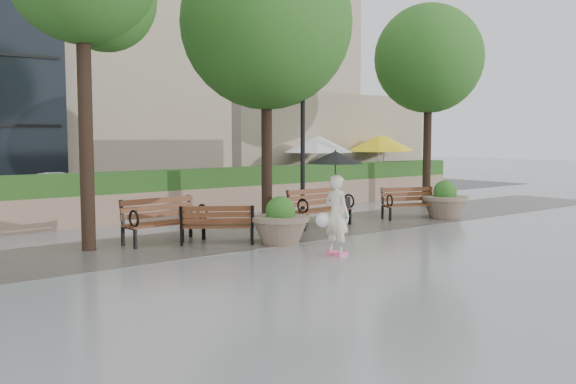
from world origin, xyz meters
TOP-DOWN VIEW (x-y plane):
  - ground at (0.00, 0.00)m, footprint 100.00×100.00m
  - cobble_strip at (0.00, 3.00)m, footprint 28.00×3.20m
  - hedge_wall at (0.00, 7.00)m, footprint 24.00×0.80m
  - cafe_wall at (9.50, 10.00)m, footprint 10.00×0.60m
  - cafe_hedge at (9.00, 7.80)m, footprint 8.00×0.50m
  - asphalt_street at (0.00, 11.00)m, footprint 40.00×7.00m
  - bench_1 at (-2.05, 3.31)m, footprint 1.84×0.84m
  - bench_2 at (-1.23, 2.48)m, footprint 1.63×1.38m
  - bench_3 at (2.18, 2.97)m, footprint 1.85×0.86m
  - bench_4 at (5.22, 2.58)m, footprint 1.72×1.15m
  - planter_left at (-0.19, 1.62)m, footprint 1.23×1.23m
  - planter_right at (6.10, 2.09)m, footprint 1.27×1.27m
  - lamppost at (2.21, 3.69)m, footprint 0.28×0.28m
  - tree_1 at (1.71, 4.46)m, footprint 4.42×4.42m
  - tree_2 at (9.14, 5.12)m, footprint 3.72×3.67m
  - patio_umb_white at (7.13, 8.54)m, footprint 2.50×2.50m
  - patio_umb_yellow_a at (9.96, 8.18)m, footprint 2.50×2.50m
  - patio_umb_yellow_b at (11.09, 8.90)m, footprint 2.50×2.50m
  - car_right at (-1.67, 9.79)m, footprint 3.80×1.70m
  - pedestrian at (-0.18, -0.07)m, footprint 1.09×1.09m

SIDE VIEW (x-z plane):
  - ground at x=0.00m, z-range 0.00..0.00m
  - asphalt_street at x=0.00m, z-range 0.00..0.00m
  - cobble_strip at x=0.00m, z-range 0.00..0.01m
  - bench_2 at x=-1.23m, z-range -0.17..0.67m
  - bench_4 at x=5.22m, z-range -0.17..0.69m
  - bench_3 at x=2.18m, z-range -0.19..0.77m
  - bench_1 at x=-2.05m, z-range -0.19..0.77m
  - planter_left at x=-0.19m, z-range -0.11..0.92m
  - planter_right at x=6.10m, z-range -0.12..0.95m
  - cafe_hedge at x=9.00m, z-range 0.00..0.90m
  - car_right at x=-1.67m, z-range 0.00..1.21m
  - hedge_wall at x=0.00m, z-range -0.01..1.34m
  - pedestrian at x=-0.18m, z-range 0.22..2.22m
  - lamppost at x=2.21m, z-range -0.25..3.94m
  - patio_umb_white at x=7.13m, z-range 0.84..3.14m
  - patio_umb_yellow_a at x=9.96m, z-range 0.84..3.14m
  - patio_umb_yellow_b at x=11.09m, z-range 0.84..3.14m
  - cafe_wall at x=9.50m, z-range 0.00..4.00m
  - tree_2 at x=9.14m, z-range 1.41..8.16m
  - tree_1 at x=1.71m, z-range 1.36..8.75m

